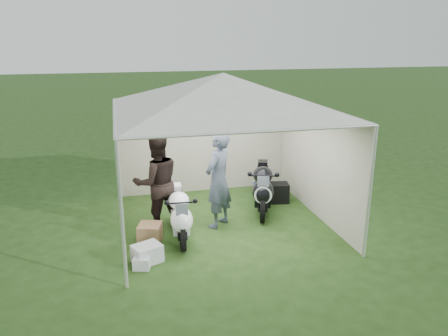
{
  "coord_description": "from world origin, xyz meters",
  "views": [
    {
      "loc": [
        -1.96,
        -7.99,
        3.65
      ],
      "look_at": [
        0.1,
        0.35,
        1.05
      ],
      "focal_mm": 35.0,
      "sensor_mm": 36.0,
      "label": 1
    }
  ],
  "objects_px": {
    "motorcycle_black": "(263,187)",
    "crate_0": "(147,253)",
    "crate_2": "(142,263)",
    "equipment_box": "(278,193)",
    "person_blue_jacket": "(218,180)",
    "canopy_tent": "(223,95)",
    "motorcycle_white": "(180,214)",
    "person_dark_jacket": "(157,183)",
    "paddock_stand": "(262,190)",
    "crate_1": "(150,233)"
  },
  "relations": [
    {
      "from": "motorcycle_black",
      "to": "crate_0",
      "type": "bearing_deg",
      "value": -128.93
    },
    {
      "from": "motorcycle_black",
      "to": "crate_2",
      "type": "relative_size",
      "value": 7.14
    },
    {
      "from": "equipment_box",
      "to": "person_blue_jacket",
      "type": "bearing_deg",
      "value": -149.92
    },
    {
      "from": "canopy_tent",
      "to": "motorcycle_white",
      "type": "relative_size",
      "value": 3.18
    },
    {
      "from": "person_dark_jacket",
      "to": "crate_0",
      "type": "height_order",
      "value": "person_dark_jacket"
    },
    {
      "from": "canopy_tent",
      "to": "equipment_box",
      "type": "xyz_separation_m",
      "value": [
        1.49,
        0.77,
        -2.35
      ]
    },
    {
      "from": "motorcycle_black",
      "to": "person_dark_jacket",
      "type": "relative_size",
      "value": 1.0
    },
    {
      "from": "paddock_stand",
      "to": "person_dark_jacket",
      "type": "bearing_deg",
      "value": -154.11
    },
    {
      "from": "paddock_stand",
      "to": "person_dark_jacket",
      "type": "distance_m",
      "value": 2.95
    },
    {
      "from": "canopy_tent",
      "to": "crate_0",
      "type": "xyz_separation_m",
      "value": [
        -1.63,
        -1.32,
        -2.42
      ]
    },
    {
      "from": "motorcycle_black",
      "to": "person_dark_jacket",
      "type": "bearing_deg",
      "value": -152.03
    },
    {
      "from": "paddock_stand",
      "to": "crate_1",
      "type": "bearing_deg",
      "value": -146.78
    },
    {
      "from": "motorcycle_white",
      "to": "equipment_box",
      "type": "distance_m",
      "value": 2.79
    },
    {
      "from": "motorcycle_white",
      "to": "person_dark_jacket",
      "type": "bearing_deg",
      "value": 128.54
    },
    {
      "from": "person_blue_jacket",
      "to": "crate_0",
      "type": "distance_m",
      "value": 2.06
    },
    {
      "from": "motorcycle_white",
      "to": "person_dark_jacket",
      "type": "relative_size",
      "value": 0.93
    },
    {
      "from": "paddock_stand",
      "to": "equipment_box",
      "type": "relative_size",
      "value": 0.93
    },
    {
      "from": "paddock_stand",
      "to": "equipment_box",
      "type": "distance_m",
      "value": 0.51
    },
    {
      "from": "canopy_tent",
      "to": "crate_1",
      "type": "height_order",
      "value": "canopy_tent"
    },
    {
      "from": "equipment_box",
      "to": "motorcycle_black",
      "type": "bearing_deg",
      "value": -141.84
    },
    {
      "from": "motorcycle_black",
      "to": "person_blue_jacket",
      "type": "distance_m",
      "value": 1.29
    },
    {
      "from": "crate_0",
      "to": "crate_2",
      "type": "height_order",
      "value": "crate_0"
    },
    {
      "from": "motorcycle_black",
      "to": "equipment_box",
      "type": "height_order",
      "value": "motorcycle_black"
    },
    {
      "from": "person_blue_jacket",
      "to": "person_dark_jacket",
      "type": "bearing_deg",
      "value": -52.23
    },
    {
      "from": "canopy_tent",
      "to": "crate_2",
      "type": "distance_m",
      "value": 3.39
    },
    {
      "from": "canopy_tent",
      "to": "crate_0",
      "type": "bearing_deg",
      "value": -141.12
    },
    {
      "from": "crate_0",
      "to": "paddock_stand",
      "type": "bearing_deg",
      "value": 41.26
    },
    {
      "from": "person_dark_jacket",
      "to": "paddock_stand",
      "type": "bearing_deg",
      "value": -164.53
    },
    {
      "from": "canopy_tent",
      "to": "person_blue_jacket",
      "type": "bearing_deg",
      "value": -128.12
    },
    {
      "from": "motorcycle_black",
      "to": "crate_1",
      "type": "bearing_deg",
      "value": -140.58
    },
    {
      "from": "canopy_tent",
      "to": "crate_2",
      "type": "xyz_separation_m",
      "value": [
        -1.74,
        -1.52,
        -2.48
      ]
    },
    {
      "from": "motorcycle_white",
      "to": "crate_2",
      "type": "bearing_deg",
      "value": -124.75
    },
    {
      "from": "crate_2",
      "to": "crate_1",
      "type": "bearing_deg",
      "value": 76.92
    },
    {
      "from": "crate_1",
      "to": "crate_2",
      "type": "distance_m",
      "value": 0.94
    },
    {
      "from": "crate_0",
      "to": "equipment_box",
      "type": "bearing_deg",
      "value": 33.75
    },
    {
      "from": "person_blue_jacket",
      "to": "canopy_tent",
      "type": "bearing_deg",
      "value": -173.63
    },
    {
      "from": "canopy_tent",
      "to": "person_dark_jacket",
      "type": "relative_size",
      "value": 2.95
    },
    {
      "from": "canopy_tent",
      "to": "paddock_stand",
      "type": "xyz_separation_m",
      "value": [
        1.25,
        1.21,
        -2.42
      ]
    },
    {
      "from": "crate_2",
      "to": "motorcycle_white",
      "type": "bearing_deg",
      "value": 51.67
    },
    {
      "from": "paddock_stand",
      "to": "crate_2",
      "type": "bearing_deg",
      "value": -137.57
    },
    {
      "from": "motorcycle_black",
      "to": "crate_0",
      "type": "height_order",
      "value": "motorcycle_black"
    },
    {
      "from": "motorcycle_black",
      "to": "crate_2",
      "type": "xyz_separation_m",
      "value": [
        -2.7,
        -1.88,
        -0.44
      ]
    },
    {
      "from": "paddock_stand",
      "to": "canopy_tent",
      "type": "bearing_deg",
      "value": -135.87
    },
    {
      "from": "person_dark_jacket",
      "to": "crate_0",
      "type": "distance_m",
      "value": 1.55
    },
    {
      "from": "paddock_stand",
      "to": "person_blue_jacket",
      "type": "relative_size",
      "value": 0.21
    },
    {
      "from": "crate_0",
      "to": "crate_1",
      "type": "relative_size",
      "value": 1.13
    },
    {
      "from": "crate_0",
      "to": "crate_1",
      "type": "xyz_separation_m",
      "value": [
        0.11,
        0.71,
        0.03
      ]
    },
    {
      "from": "canopy_tent",
      "to": "person_blue_jacket",
      "type": "relative_size",
      "value": 2.91
    },
    {
      "from": "paddock_stand",
      "to": "crate_2",
      "type": "relative_size",
      "value": 1.54
    },
    {
      "from": "crate_1",
      "to": "equipment_box",
      "type": "bearing_deg",
      "value": 24.54
    }
  ]
}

